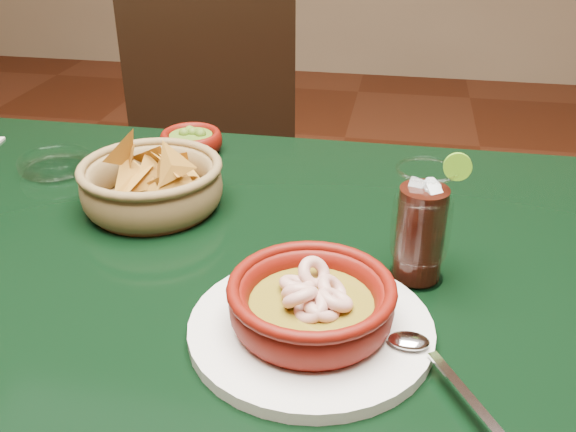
% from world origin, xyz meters
% --- Properties ---
extents(dining_table, '(1.20, 0.80, 0.75)m').
position_xyz_m(dining_table, '(0.00, 0.00, 0.65)').
color(dining_table, black).
rests_on(dining_table, ground).
extents(dining_chair, '(0.59, 0.59, 1.00)m').
position_xyz_m(dining_chair, '(-0.18, 0.71, 0.55)').
color(dining_chair, black).
rests_on(dining_chair, ground).
extents(shrimp_plate, '(0.32, 0.27, 0.08)m').
position_xyz_m(shrimp_plate, '(0.19, -0.17, 0.78)').
color(shrimp_plate, silver).
rests_on(shrimp_plate, dining_table).
extents(chip_basket, '(0.24, 0.24, 0.16)m').
position_xyz_m(chip_basket, '(-0.08, 0.08, 0.79)').
color(chip_basket, olive).
rests_on(chip_basket, dining_table).
extents(guacamole_ramekin, '(0.13, 0.13, 0.04)m').
position_xyz_m(guacamole_ramekin, '(-0.10, 0.30, 0.77)').
color(guacamole_ramekin, '#500A04').
rests_on(guacamole_ramekin, dining_table).
extents(cola_drink, '(0.15, 0.15, 0.17)m').
position_xyz_m(cola_drink, '(0.31, -0.04, 0.82)').
color(cola_drink, white).
rests_on(cola_drink, dining_table).
extents(glass_ashtray, '(0.13, 0.13, 0.03)m').
position_xyz_m(glass_ashtray, '(-0.29, 0.18, 0.76)').
color(glass_ashtray, white).
rests_on(glass_ashtray, dining_table).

